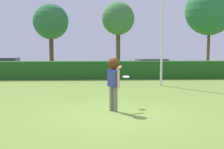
# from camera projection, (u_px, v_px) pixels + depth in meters

# --- Properties ---
(ground_plane) EXTENTS (60.00, 60.00, 0.00)m
(ground_plane) POSITION_uv_depth(u_px,v_px,m) (116.00, 114.00, 9.19)
(ground_plane) COLOR olive
(person) EXTENTS (0.54, 0.81, 1.82)m
(person) POSITION_uv_depth(u_px,v_px,m) (114.00, 76.00, 9.46)
(person) COLOR slate
(person) RESTS_ON ground
(frisbee) EXTENTS (0.25, 0.25, 0.07)m
(frisbee) POSITION_uv_depth(u_px,v_px,m) (126.00, 77.00, 10.26)
(frisbee) COLOR white
(lamppost) EXTENTS (0.24, 0.24, 5.31)m
(lamppost) POSITION_uv_depth(u_px,v_px,m) (162.00, 32.00, 15.48)
(lamppost) COLOR silver
(lamppost) RESTS_ON ground
(hedge_row) EXTENTS (19.71, 0.90, 1.20)m
(hedge_row) POSITION_uv_depth(u_px,v_px,m) (107.00, 70.00, 19.15)
(hedge_row) COLOR #20591C
(hedge_row) RESTS_ON ground
(parked_car_red) EXTENTS (4.25, 1.91, 1.25)m
(parked_car_red) POSITION_uv_depth(u_px,v_px,m) (5.00, 65.00, 23.52)
(parked_car_red) COLOR #B21E1E
(parked_car_red) RESTS_ON ground
(parked_car_white) EXTENTS (4.35, 2.14, 1.25)m
(parked_car_white) POSITION_uv_depth(u_px,v_px,m) (151.00, 66.00, 21.44)
(parked_car_white) COLOR white
(parked_car_white) RESTS_ON ground
(birch_tree) EXTENTS (3.20, 3.20, 6.53)m
(birch_tree) POSITION_uv_depth(u_px,v_px,m) (118.00, 19.00, 27.70)
(birch_tree) COLOR brown
(birch_tree) RESTS_ON ground
(oak_tree) EXTENTS (4.37, 4.37, 7.57)m
(oak_tree) POSITION_uv_depth(u_px,v_px,m) (210.00, 11.00, 25.36)
(oak_tree) COLOR brown
(oak_tree) RESTS_ON ground
(willow_tree) EXTENTS (3.48, 3.48, 6.38)m
(willow_tree) POSITION_uv_depth(u_px,v_px,m) (51.00, 22.00, 27.79)
(willow_tree) COLOR brown
(willow_tree) RESTS_ON ground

